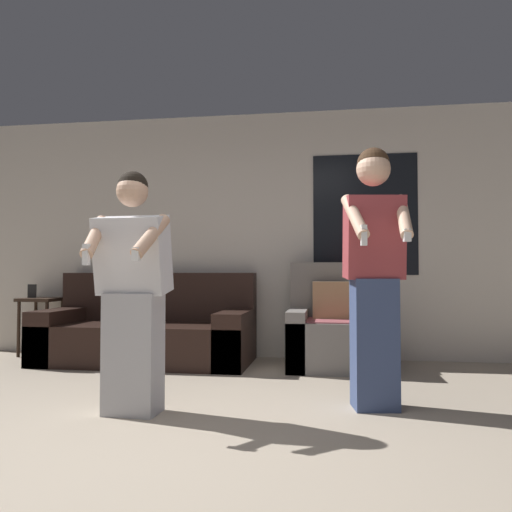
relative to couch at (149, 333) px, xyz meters
The scene contains 7 objects.
ground_plane 2.87m from the couch, 69.60° to the right, with size 14.00×14.00×0.00m, color tan.
wall_back 1.54m from the couch, 25.79° to the left, with size 6.56×0.07×2.70m.
couch is the anchor object (origin of this frame).
armchair 1.88m from the couch, ahead, with size 0.83×0.82×1.03m.
side_table 1.40m from the couch, behind, with size 0.41×0.40×0.79m.
person_left 2.02m from the couch, 72.48° to the right, with size 0.52×0.50×1.59m.
person_right 2.72m from the couch, 34.94° to the right, with size 0.45×0.51×1.78m.
Camera 1 is at (0.88, -2.31, 0.91)m, focal length 35.00 mm.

